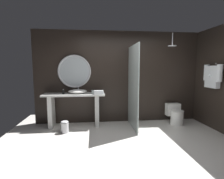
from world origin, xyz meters
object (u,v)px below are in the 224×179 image
round_wall_mirror (74,71)px  folded_hand_towel (99,92)px  tumbler_cup (93,92)px  waste_bin (65,127)px  rain_shower_head (172,45)px  soap_dispenser (63,92)px  toilet (175,114)px  hanging_bathrobe (213,76)px  vessel_sink (78,91)px

round_wall_mirror → folded_hand_towel: 0.93m
tumbler_cup → folded_hand_towel: bearing=-33.2°
waste_bin → folded_hand_towel: 1.20m
rain_shower_head → soap_dispenser: bearing=178.5°
soap_dispenser → folded_hand_towel: bearing=-7.1°
toilet → folded_hand_towel: size_ratio=2.30×
soap_dispenser → tumbler_cup: bearing=-1.4°
tumbler_cup → folded_hand_towel: folded_hand_towel is taller
hanging_bathrobe → toilet: (-0.68, 0.51, -1.12)m
vessel_sink → rain_shower_head: size_ratio=1.41×
toilet → waste_bin: size_ratio=1.89×
soap_dispenser → toilet: 3.16m
vessel_sink → soap_dispenser: (-0.37, -0.08, 0.00)m
round_wall_mirror → rain_shower_head: rain_shower_head is taller
vessel_sink → folded_hand_towel: size_ratio=2.05×
hanging_bathrobe → round_wall_mirror: bearing=166.4°
rain_shower_head → toilet: (0.18, 0.02, -1.92)m
tumbler_cup → vessel_sink: bearing=166.8°
soap_dispenser → folded_hand_towel: (0.92, -0.12, -0.01)m
toilet → folded_hand_towel: bearing=-178.5°
round_wall_mirror → toilet: size_ratio=1.61×
hanging_bathrobe → folded_hand_towel: bearing=171.0°
round_wall_mirror → folded_hand_towel: (0.65, -0.39, -0.54)m
round_wall_mirror → rain_shower_head: 2.75m
rain_shower_head → tumbler_cup: bearing=178.5°
round_wall_mirror → waste_bin: (-0.19, -0.73, -1.32)m
rain_shower_head → hanging_bathrobe: size_ratio=0.57×
round_wall_mirror → toilet: round_wall_mirror is taller
vessel_sink → waste_bin: (-0.28, -0.54, -0.79)m
toilet → round_wall_mirror: bearing=173.2°
soap_dispenser → hanging_bathrobe: 3.83m
round_wall_mirror → vessel_sink: bearing=-64.9°
toilet → waste_bin: 3.03m
tumbler_cup → soap_dispenser: 0.77m
toilet → folded_hand_towel: 2.27m
rain_shower_head → waste_bin: 3.50m
tumbler_cup → waste_bin: bearing=-147.4°
rain_shower_head → hanging_bathrobe: (0.86, -0.49, -0.80)m
vessel_sink → waste_bin: 1.00m
round_wall_mirror → hanging_bathrobe: round_wall_mirror is taller
round_wall_mirror → toilet: 3.08m
rain_shower_head → folded_hand_towel: size_ratio=1.45×
soap_dispenser → waste_bin: bearing=-79.7°
round_wall_mirror → waste_bin: 1.52m
soap_dispenser → folded_hand_towel: soap_dispenser is taller
soap_dispenser → toilet: size_ratio=0.23×
tumbler_cup → round_wall_mirror: bearing=149.6°
rain_shower_head → folded_hand_towel: 2.34m
tumbler_cup → hanging_bathrobe: 3.07m
vessel_sink → hanging_bathrobe: size_ratio=0.81×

